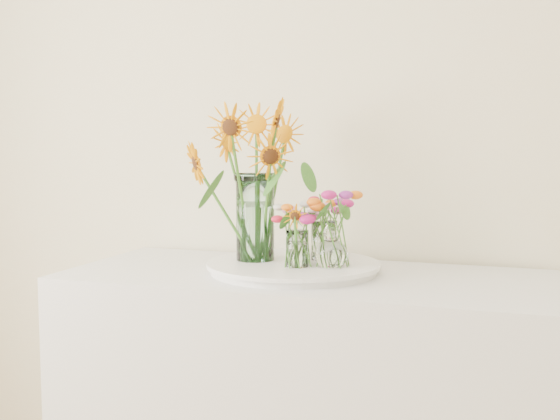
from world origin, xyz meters
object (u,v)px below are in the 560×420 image
object	(u,v)px
tray	(293,268)
small_vase_c	(323,241)
small_vase_a	(297,249)
small_vase_b	(331,245)
mason_jar	(255,218)

from	to	relation	value
tray	small_vase_c	world-z (taller)	small_vase_c
small_vase_a	small_vase_b	distance (m)	0.10
tray	small_vase_c	xyz separation A→B (m)	(0.07, 0.07, 0.07)
small_vase_a	small_vase_c	bearing A→B (deg)	75.35
mason_jar	small_vase_b	bearing A→B (deg)	-7.98
tray	small_vase_b	world-z (taller)	small_vase_b
small_vase_c	small_vase_b	bearing A→B (deg)	-63.18
small_vase_b	small_vase_c	world-z (taller)	small_vase_b
mason_jar	small_vase_b	distance (m)	0.25
mason_jar	small_vase_c	world-z (taller)	mason_jar
small_vase_a	small_vase_c	size ratio (longest dim) A/B	0.91
tray	mason_jar	bearing A→B (deg)	178.98
tray	small_vase_c	distance (m)	0.12
small_vase_b	small_vase_c	xyz separation A→B (m)	(-0.05, 0.11, -0.01)
tray	mason_jar	distance (m)	0.19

